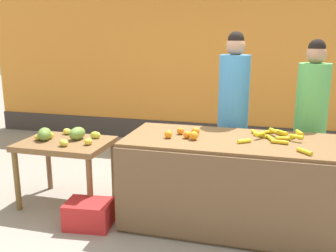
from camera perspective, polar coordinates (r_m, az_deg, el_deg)
The scene contains 11 objects.
ground_plane at distance 4.00m, azimuth 2.46°, elevation -13.70°, with size 24.00×24.00×0.00m, color gray.
market_wall_back at distance 6.45m, azimuth 8.44°, elevation 9.66°, with size 8.74×0.23×2.89m.
fruit_stall_counter at distance 3.74m, azimuth 10.15°, elevation -8.55°, with size 2.13×0.94×0.88m.
side_table_wooden at distance 4.24m, azimuth -15.35°, elevation -3.53°, with size 0.96×0.70×0.72m.
banana_bunch_pile at distance 3.69m, azimuth 16.31°, elevation -1.55°, with size 0.64×0.74×0.07m.
orange_pile at distance 3.62m, azimuth 2.99°, elevation -1.12°, with size 0.33×0.25×0.08m.
mango_papaya_pile at distance 4.26m, azimuth -15.84°, elevation -1.29°, with size 0.71×0.57×0.14m.
vendor_woman_blue_shirt at distance 4.29m, azimuth 9.87°, elevation 1.52°, with size 0.34×0.34×1.89m.
vendor_woman_green_shirt at distance 4.38m, azimuth 20.89°, elevation 0.50°, with size 0.34×0.34×1.81m.
produce_crate at distance 3.84m, azimuth -11.99°, elevation -13.03°, with size 0.44×0.32×0.26m, color red.
produce_sack at distance 4.60m, azimuth -3.23°, elevation -6.85°, with size 0.36×0.30×0.46m, color maroon.
Camera 1 is at (0.77, -3.48, 1.82)m, focal length 39.92 mm.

